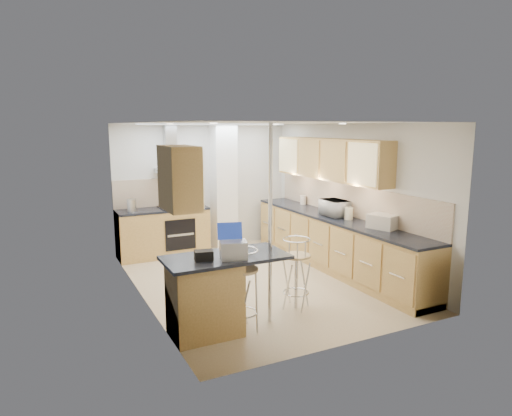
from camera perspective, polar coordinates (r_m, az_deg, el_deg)
name	(u,v)px	position (r m, az deg, el deg)	size (l,w,h in m)	color
ground	(256,281)	(7.43, 0.05, -9.09)	(4.80, 4.80, 0.00)	tan
room_shell	(264,182)	(7.55, 1.00, 3.26)	(3.64, 4.84, 2.51)	silver
right_counter	(334,243)	(8.04, 9.71, -4.29)	(0.63, 4.40, 0.92)	#AD8645
back_counter	(163,232)	(8.88, -11.54, -2.97)	(1.70, 0.63, 0.92)	#AD8645
peninsula	(226,293)	(5.59, -3.76, -10.57)	(1.47, 0.72, 0.94)	#AD8645
microwave	(335,208)	(7.98, 9.83, -0.01)	(0.51, 0.34, 0.28)	white
laptop	(233,250)	(5.29, -2.84, -5.26)	(0.30, 0.23, 0.21)	gray
bag	(204,255)	(5.27, -6.55, -5.90)	(0.21, 0.15, 0.11)	black
bar_stool_near	(242,290)	(5.55, -1.79, -10.23)	(0.42, 0.42, 1.03)	tan
bar_stool_end	(296,273)	(6.25, 5.04, -8.13)	(0.40, 0.40, 0.98)	tan
jar_a	(303,200)	(9.10, 5.91, 1.02)	(0.12, 0.12, 0.18)	beige
jar_b	(322,208)	(8.31, 8.23, 0.04)	(0.11, 0.11, 0.16)	beige
jar_c	(349,214)	(7.74, 11.52, -0.68)	(0.14, 0.14, 0.20)	beige
jar_d	(371,222)	(7.32, 14.13, -1.70)	(0.10, 0.10, 0.12)	white
bread_bin	(383,221)	(7.19, 15.61, -1.62)	(0.32, 0.41, 0.22)	beige
kettle	(132,205)	(8.60, -15.29, 0.35)	(0.16, 0.16, 0.23)	#B1B4B6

